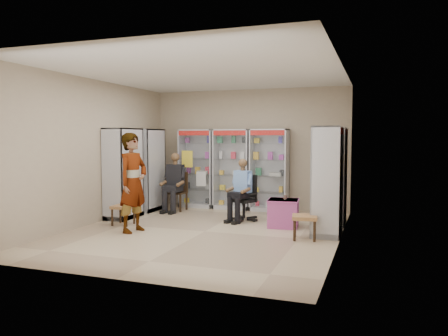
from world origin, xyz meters
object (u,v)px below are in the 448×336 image
(cabinet_right_far, at_px, (333,176))
(seated_shopkeeper, at_px, (243,192))
(woven_stool_b, at_px, (123,215))
(cabinet_left_near, at_px, (123,173))
(standing_man, at_px, (133,183))
(cabinet_back_right, at_px, (269,170))
(wooden_chair, at_px, (177,192))
(cabinet_left_far, at_px, (148,170))
(woven_stool_a, at_px, (304,227))
(cabinet_back_left, at_px, (198,168))
(office_chair, at_px, (244,198))
(pink_trunk, at_px, (283,213))
(cabinet_back_mid, at_px, (232,169))
(cabinet_right_near, at_px, (327,181))

(cabinet_right_far, bearing_deg, seated_shopkeeper, 100.23)
(seated_shopkeeper, relative_size, woven_stool_b, 3.12)
(cabinet_left_near, height_order, standing_man, cabinet_left_near)
(cabinet_back_right, xyz_separation_m, wooden_chair, (-2.15, -0.73, -0.53))
(cabinet_left_far, xyz_separation_m, seated_shopkeeper, (2.61, -0.53, -0.37))
(woven_stool_b, bearing_deg, cabinet_left_near, 121.48)
(woven_stool_a, bearing_deg, woven_stool_b, 179.35)
(cabinet_back_left, distance_m, cabinet_left_far, 1.32)
(cabinet_left_near, xyz_separation_m, seated_shopkeeper, (2.61, 0.57, -0.37))
(cabinet_left_near, xyz_separation_m, office_chair, (2.61, 0.62, -0.51))
(cabinet_back_left, relative_size, wooden_chair, 2.13)
(seated_shopkeeper, distance_m, woven_stool_b, 2.56)
(wooden_chair, xyz_separation_m, pink_trunk, (2.88, -1.08, -0.19))
(cabinet_back_mid, bearing_deg, standing_man, -106.07)
(cabinet_back_left, bearing_deg, cabinet_right_near, -32.28)
(cabinet_right_far, height_order, seated_shopkeeper, cabinet_right_far)
(cabinet_left_far, height_order, standing_man, cabinet_left_far)
(cabinet_left_far, relative_size, seated_shopkeeper, 1.59)
(wooden_chair, xyz_separation_m, office_chair, (1.93, -0.68, 0.02))
(cabinet_left_near, bearing_deg, cabinet_back_left, 155.39)
(woven_stool_a, bearing_deg, cabinet_right_near, 56.97)
(cabinet_left_near, bearing_deg, pink_trunk, 93.49)
(cabinet_back_left, distance_m, seated_shopkeeper, 2.26)
(cabinet_left_near, relative_size, woven_stool_b, 4.96)
(cabinet_left_far, height_order, pink_trunk, cabinet_left_far)
(seated_shopkeeper, xyz_separation_m, woven_stool_a, (1.52, -1.27, -0.42))
(wooden_chair, height_order, seated_shopkeeper, seated_shopkeeper)
(pink_trunk, relative_size, standing_man, 0.31)
(cabinet_back_mid, xyz_separation_m, cabinet_right_far, (2.58, -1.13, 0.00))
(cabinet_back_mid, height_order, cabinet_right_near, same)
(cabinet_left_far, relative_size, wooden_chair, 2.13)
(woven_stool_b, bearing_deg, cabinet_back_mid, 61.35)
(cabinet_back_right, xyz_separation_m, cabinet_right_near, (1.63, -2.23, 0.00))
(cabinet_back_mid, height_order, seated_shopkeeper, cabinet_back_mid)
(cabinet_right_near, height_order, standing_man, cabinet_right_near)
(cabinet_back_left, height_order, pink_trunk, cabinet_back_left)
(wooden_chair, xyz_separation_m, woven_stool_a, (3.45, -2.01, -0.26))
(cabinet_right_far, height_order, cabinet_left_near, same)
(cabinet_back_left, xyz_separation_m, standing_man, (0.03, -3.20, -0.06))
(standing_man, bearing_deg, cabinet_left_near, 49.24)
(cabinet_right_near, bearing_deg, woven_stool_a, 146.97)
(wooden_chair, bearing_deg, woven_stool_a, -30.20)
(cabinet_back_mid, distance_m, cabinet_right_far, 2.82)
(woven_stool_a, bearing_deg, cabinet_left_near, 170.28)
(cabinet_left_far, xyz_separation_m, pink_trunk, (3.56, -0.88, -0.72))
(office_chair, distance_m, seated_shopkeeper, 0.14)
(cabinet_back_mid, bearing_deg, woven_stool_a, -50.58)
(cabinet_back_mid, bearing_deg, office_chair, -62.64)
(seated_shopkeeper, xyz_separation_m, woven_stool_b, (-2.20, -1.23, -0.43))
(cabinet_back_right, xyz_separation_m, standing_man, (-1.87, -3.20, -0.06))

